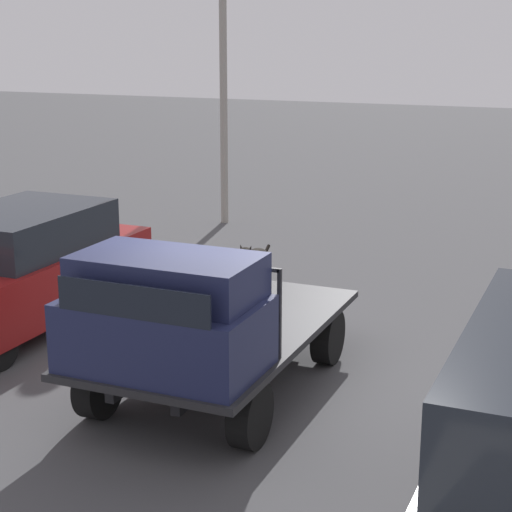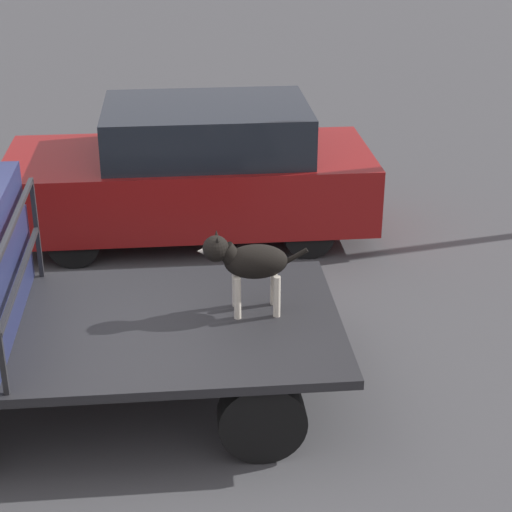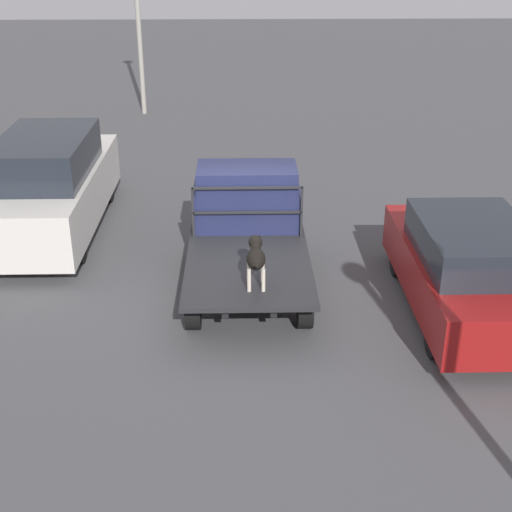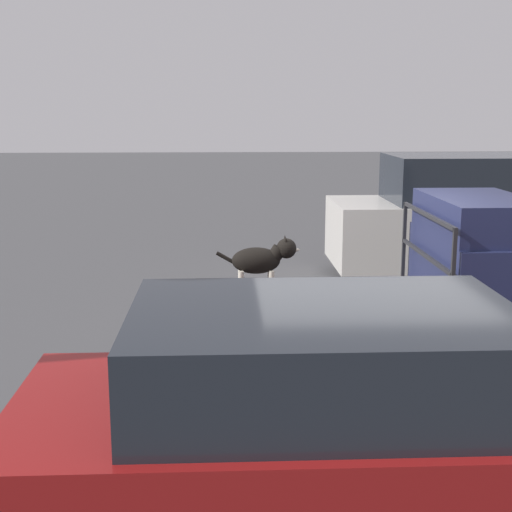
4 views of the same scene
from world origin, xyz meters
The scene contains 5 objects.
ground_plane centered at (0.00, 0.00, 0.00)m, with size 80.00×80.00×0.00m, color #474749.
flatbed_truck centered at (0.00, 0.00, 0.56)m, with size 3.95×2.10×0.75m.
truck_headboard centered at (0.65, 0.00, 1.39)m, with size 0.04×1.98×0.97m.
dog centered at (-1.19, -0.11, 1.23)m, with size 0.93×0.29×0.75m.
parked_sedan centered at (-0.84, -3.54, 0.83)m, with size 4.39×1.83×1.65m.
Camera 2 is at (-0.66, 6.33, 4.29)m, focal length 60.00 mm.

